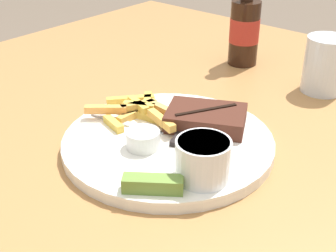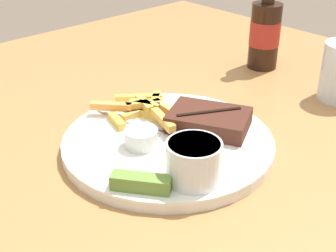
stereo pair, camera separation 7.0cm
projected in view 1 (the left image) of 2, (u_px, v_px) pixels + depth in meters
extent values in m
cube|color=#A87542|center=(168.00, 159.00, 0.73)|extent=(1.29, 1.33, 0.04)
cylinder|color=#A87542|center=(154.00, 121.00, 1.65)|extent=(0.06, 0.06, 0.72)
cylinder|color=white|center=(168.00, 144.00, 0.71)|extent=(0.32, 0.32, 0.01)
cylinder|color=white|center=(168.00, 139.00, 0.71)|extent=(0.32, 0.32, 0.00)
cube|color=#472319|center=(206.00, 118.00, 0.73)|extent=(0.15, 0.13, 0.03)
cube|color=black|center=(206.00, 110.00, 0.73)|extent=(0.05, 0.09, 0.00)
cube|color=gold|center=(147.00, 104.00, 0.80)|extent=(0.06, 0.07, 0.01)
cube|color=#D79E51|center=(138.00, 112.00, 0.77)|extent=(0.04, 0.05, 0.01)
cube|color=gold|center=(139.00, 106.00, 0.76)|extent=(0.05, 0.03, 0.01)
cube|color=#DEAC56|center=(156.00, 118.00, 0.75)|extent=(0.07, 0.03, 0.01)
cube|color=gold|center=(138.00, 105.00, 0.77)|extent=(0.06, 0.03, 0.01)
cube|color=#EDA953|center=(134.00, 113.00, 0.77)|extent=(0.03, 0.05, 0.01)
cube|color=#EBAB47|center=(161.00, 120.00, 0.72)|extent=(0.07, 0.03, 0.01)
cube|color=#F0AC55|center=(165.00, 111.00, 0.75)|extent=(0.08, 0.02, 0.01)
cube|color=gold|center=(140.00, 114.00, 0.76)|extent=(0.08, 0.03, 0.01)
cube|color=gold|center=(131.00, 100.00, 0.81)|extent=(0.06, 0.07, 0.01)
cube|color=gold|center=(113.00, 124.00, 0.73)|extent=(0.05, 0.02, 0.01)
cube|color=#F39F4A|center=(106.00, 109.00, 0.75)|extent=(0.06, 0.05, 0.01)
cube|color=gold|center=(138.00, 106.00, 0.77)|extent=(0.04, 0.06, 0.01)
cube|color=gold|center=(136.00, 113.00, 0.77)|extent=(0.01, 0.08, 0.01)
cylinder|color=white|center=(203.00, 160.00, 0.60)|extent=(0.07, 0.07, 0.06)
cylinder|color=beige|center=(204.00, 145.00, 0.59)|extent=(0.07, 0.07, 0.01)
cylinder|color=silver|center=(143.00, 139.00, 0.68)|extent=(0.05, 0.05, 0.03)
cylinder|color=black|center=(143.00, 133.00, 0.67)|extent=(0.04, 0.04, 0.01)
cube|color=olive|center=(153.00, 184.00, 0.59)|extent=(0.07, 0.06, 0.02)
cube|color=#B7B7BC|center=(117.00, 121.00, 0.75)|extent=(0.10, 0.03, 0.00)
cube|color=#B7B7BC|center=(151.00, 133.00, 0.72)|extent=(0.03, 0.01, 0.00)
cube|color=#B7B7BC|center=(153.00, 132.00, 0.72)|extent=(0.03, 0.01, 0.00)
cube|color=#B7B7BC|center=(154.00, 131.00, 0.72)|extent=(0.03, 0.01, 0.00)
cube|color=#B7B7BC|center=(196.00, 114.00, 0.77)|extent=(0.06, 0.11, 0.00)
cube|color=black|center=(180.00, 136.00, 0.70)|extent=(0.03, 0.06, 0.01)
cylinder|color=black|center=(244.00, 33.00, 1.00)|extent=(0.06, 0.06, 0.14)
cylinder|color=#B22D23|center=(244.00, 30.00, 0.99)|extent=(0.06, 0.06, 0.05)
cylinder|color=silver|center=(325.00, 65.00, 0.88)|extent=(0.08, 0.08, 0.11)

